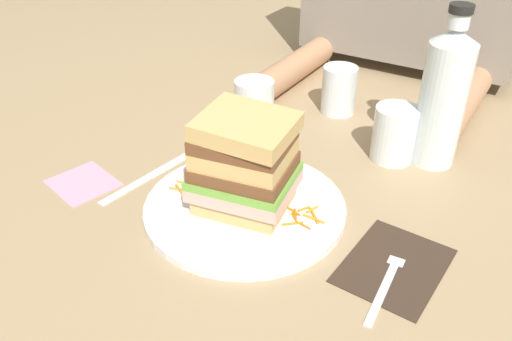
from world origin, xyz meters
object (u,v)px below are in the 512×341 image
at_px(fork, 390,274).
at_px(empty_tumbler_1, 339,90).
at_px(knife, 149,177).
at_px(empty_tumbler_0, 254,101).
at_px(napkin_pink, 83,183).
at_px(main_plate, 245,207).
at_px(water_bottle, 443,97).
at_px(napkin_dark, 394,265).
at_px(juice_glass, 394,136).
at_px(sandwich, 245,164).

relative_size(fork, empty_tumbler_1, 1.83).
bearing_deg(knife, empty_tumbler_0, 81.36).
relative_size(empty_tumbler_0, empty_tumbler_1, 0.88).
bearing_deg(napkin_pink, main_plate, 16.37).
distance_m(knife, water_bottle, 0.48).
relative_size(knife, empty_tumbler_0, 2.49).
xyz_separation_m(fork, napkin_pink, (-0.47, -0.05, -0.00)).
bearing_deg(empty_tumbler_1, empty_tumbler_0, -134.18).
relative_size(napkin_dark, empty_tumbler_1, 1.61).
bearing_deg(main_plate, napkin_dark, 0.52).
bearing_deg(main_plate, knife, -177.67).
bearing_deg(knife, napkin_dark, 1.32).
bearing_deg(main_plate, empty_tumbler_0, 119.27).
distance_m(main_plate, juice_glass, 0.28).
bearing_deg(main_plate, sandwich, -20.00).
distance_m(fork, juice_glass, 0.29).
bearing_deg(sandwich, knife, -177.77).
distance_m(fork, napkin_pink, 0.48).
xyz_separation_m(sandwich, juice_glass, (0.13, 0.25, -0.04)).
relative_size(fork, juice_glass, 1.82).
distance_m(sandwich, napkin_pink, 0.27).
height_order(sandwich, fork, sandwich).
distance_m(juice_glass, empty_tumbler_1, 0.19).
bearing_deg(sandwich, napkin_pink, -163.74).
distance_m(sandwich, napkin_dark, 0.23).
distance_m(knife, empty_tumbler_0, 0.26).
bearing_deg(juice_glass, sandwich, -116.70).
xyz_separation_m(fork, knife, (-0.40, 0.01, -0.00)).
bearing_deg(sandwich, fork, -5.14).
distance_m(main_plate, napkin_pink, 0.26).
bearing_deg(sandwich, juice_glass, 63.30).
xyz_separation_m(knife, water_bottle, (0.36, 0.29, 0.11)).
height_order(knife, napkin_pink, same).
bearing_deg(main_plate, juice_glass, 63.13).
height_order(napkin_dark, empty_tumbler_1, empty_tumbler_1).
xyz_separation_m(napkin_dark, knife, (-0.40, -0.01, 0.00)).
bearing_deg(water_bottle, fork, -82.87).
bearing_deg(water_bottle, empty_tumbler_0, -173.93).
bearing_deg(water_bottle, knife, -141.52).
height_order(empty_tumbler_0, napkin_pink, empty_tumbler_0).
height_order(water_bottle, empty_tumbler_1, water_bottle).
height_order(main_plate, napkin_pink, main_plate).
height_order(knife, water_bottle, water_bottle).
xyz_separation_m(sandwich, napkin_pink, (-0.25, -0.07, -0.08)).
bearing_deg(fork, water_bottle, 97.13).
bearing_deg(juice_glass, empty_tumbler_1, 142.60).
xyz_separation_m(sandwich, fork, (0.22, -0.02, -0.07)).
bearing_deg(empty_tumbler_0, sandwich, -60.62).
xyz_separation_m(empty_tumbler_0, napkin_pink, (-0.11, -0.32, -0.04)).
xyz_separation_m(sandwich, empty_tumbler_0, (-0.14, 0.25, -0.04)).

